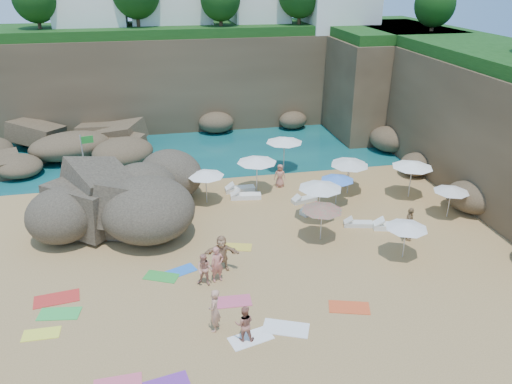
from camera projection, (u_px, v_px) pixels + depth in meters
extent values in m
plane|color=tan|center=(230.00, 254.00, 25.81)|extent=(120.00, 120.00, 0.00)
plane|color=#0C4751|center=(186.00, 107.00, 52.55)|extent=(120.00, 120.00, 0.00)
cube|color=brown|center=(209.00, 77.00, 46.79)|extent=(44.00, 8.00, 8.00)
cube|color=brown|center=(480.00, 116.00, 34.75)|extent=(8.00, 30.00, 8.00)
cube|color=brown|center=(381.00, 82.00, 45.08)|extent=(10.00, 12.00, 8.00)
cube|color=white|center=(89.00, 1.00, 43.06)|extent=(6.00, 5.00, 5.50)
cube|color=white|center=(259.00, 2.00, 45.90)|extent=(5.00, 5.00, 5.00)
sphere|color=#11380F|center=(435.00, 4.00, 39.05)|extent=(3.15, 3.15, 3.15)
cylinder|color=white|center=(13.00, 85.00, 48.29)|extent=(0.10, 0.10, 6.00)
cylinder|color=white|center=(30.00, 85.00, 48.56)|extent=(0.10, 0.10, 6.00)
cylinder|color=silver|center=(85.00, 166.00, 31.61)|extent=(0.08, 0.08, 4.07)
cube|color=#238E2D|center=(87.00, 140.00, 30.97)|extent=(0.70, 0.20, 0.46)
cylinder|color=silver|center=(206.00, 188.00, 30.95)|extent=(0.06, 0.06, 2.05)
cone|color=white|center=(206.00, 173.00, 30.54)|extent=(2.30, 2.30, 0.35)
cylinder|color=silver|center=(284.00, 154.00, 35.95)|extent=(0.07, 0.07, 2.36)
cone|color=white|center=(284.00, 140.00, 35.49)|extent=(2.64, 2.64, 0.40)
cylinder|color=silver|center=(349.00, 178.00, 32.23)|extent=(0.06, 0.06, 2.19)
cone|color=silver|center=(350.00, 163.00, 31.79)|extent=(2.46, 2.46, 0.37)
cylinder|color=silver|center=(410.00, 180.00, 31.74)|extent=(0.07, 0.07, 2.29)
cone|color=white|center=(413.00, 164.00, 31.29)|extent=(2.57, 2.57, 0.39)
cylinder|color=silver|center=(257.00, 175.00, 32.43)|extent=(0.07, 0.07, 2.32)
cone|color=white|center=(257.00, 159.00, 31.97)|extent=(2.60, 2.60, 0.40)
cylinder|color=silver|center=(321.00, 223.00, 26.76)|extent=(0.06, 0.06, 2.00)
cone|color=red|center=(322.00, 207.00, 26.36)|extent=(2.24, 2.24, 0.34)
cylinder|color=silver|center=(348.00, 174.00, 33.02)|extent=(0.06, 0.06, 2.01)
cone|color=white|center=(349.00, 161.00, 32.63)|extent=(2.25, 2.25, 0.34)
cylinder|color=silver|center=(449.00, 203.00, 29.27)|extent=(0.05, 0.05, 1.82)
cone|color=silver|center=(452.00, 189.00, 28.91)|extent=(2.05, 2.05, 0.31)
cylinder|color=silver|center=(405.00, 241.00, 25.14)|extent=(0.06, 0.06, 1.89)
cone|color=silver|center=(407.00, 225.00, 24.77)|extent=(2.12, 2.12, 0.32)
cylinder|color=silver|center=(336.00, 191.00, 30.81)|extent=(0.05, 0.05, 1.84)
cone|color=#427CE1|center=(337.00, 178.00, 30.44)|extent=(2.07, 2.07, 0.31)
cylinder|color=silver|center=(319.00, 202.00, 28.81)|extent=(0.07, 0.07, 2.26)
cone|color=silver|center=(320.00, 185.00, 28.37)|extent=(2.53, 2.53, 0.39)
cube|color=white|center=(246.00, 196.00, 31.90)|extent=(2.00, 0.86, 0.30)
cube|color=white|center=(240.00, 189.00, 32.88)|extent=(1.96, 0.70, 0.30)
cube|color=silver|center=(304.00, 200.00, 31.45)|extent=(1.74, 0.96, 0.26)
cube|color=white|center=(391.00, 226.00, 28.20)|extent=(2.10, 1.16, 0.31)
cube|color=silver|center=(358.00, 224.00, 28.52)|extent=(1.71, 0.90, 0.25)
cube|color=silver|center=(313.00, 210.00, 30.13)|extent=(1.83, 1.32, 0.27)
cube|color=green|center=(59.00, 314.00, 21.36)|extent=(1.84, 1.11, 0.03)
cube|color=#F5F741|center=(41.00, 334.00, 20.19)|extent=(1.47, 0.74, 0.03)
cube|color=white|center=(251.00, 338.00, 19.95)|extent=(1.89, 1.27, 0.03)
cube|color=purple|center=(166.00, 384.00, 17.77)|extent=(1.72, 1.09, 0.03)
cube|color=red|center=(57.00, 299.00, 22.32)|extent=(2.05, 1.21, 0.03)
cube|color=blue|center=(180.00, 271.00, 24.31)|extent=(1.74, 1.32, 0.03)
cube|color=#D1516F|center=(232.00, 301.00, 22.13)|extent=(1.76, 0.94, 0.03)
cube|color=#E54F24|center=(349.00, 307.00, 21.76)|extent=(1.94, 1.35, 0.03)
cube|color=green|center=(161.00, 277.00, 23.90)|extent=(1.81, 1.41, 0.03)
cube|color=gold|center=(237.00, 247.00, 26.42)|extent=(1.70, 1.18, 0.03)
cube|color=white|center=(286.00, 328.00, 20.50)|extent=(2.10, 1.60, 0.03)
imported|color=#A56352|center=(244.00, 324.00, 19.58)|extent=(0.86, 0.72, 1.59)
imported|color=#F6C08C|center=(189.00, 181.00, 32.20)|extent=(1.23, 0.64, 1.82)
imported|color=olive|center=(409.00, 224.00, 26.80)|extent=(1.02, 1.17, 1.89)
imported|color=tan|center=(280.00, 176.00, 33.33)|extent=(0.87, 0.66, 1.58)
imported|color=#AF7157|center=(78.00, 198.00, 30.13)|extent=(1.52, 0.73, 1.58)
imported|color=tan|center=(214.00, 310.00, 20.08)|extent=(0.66, 0.81, 1.91)
imported|color=tan|center=(222.00, 265.00, 24.40)|extent=(1.96, 2.07, 0.49)
imported|color=#CC7666|center=(218.00, 277.00, 23.53)|extent=(1.09, 1.88, 0.42)
imported|color=tan|center=(205.00, 279.00, 23.18)|extent=(1.36, 1.78, 0.61)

